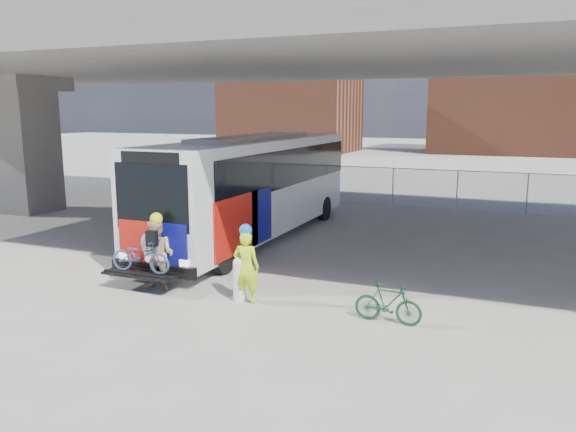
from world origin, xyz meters
The scene contains 9 objects.
ground centered at (0.00, 0.00, 0.00)m, with size 160.00×160.00×0.00m, color #9E9991.
bus centered at (-2.00, 3.02, 2.11)m, with size 2.67×12.90×3.69m.
overpass centered at (0.00, 4.00, 6.54)m, with size 40.00×16.00×7.95m.
chainlink_fence centered at (0.00, 12.00, 1.42)m, with size 30.00×0.06×30.00m.
brick_buildings centered at (1.23, 48.23, 5.42)m, with size 54.00×22.00×12.00m.
bollard centered at (0.67, -3.31, 0.59)m, with size 0.29×0.29×1.10m.
cyclist_hivis centered at (0.86, -3.31, 0.93)m, with size 0.69×0.49×1.92m.
cyclist_tan centered at (-1.65, -3.31, 0.95)m, with size 0.96×0.79×2.02m.
bike_parked centered at (4.29, -3.31, 0.45)m, with size 0.42×1.48×0.89m, color #154226.
Camera 1 is at (6.78, -14.77, 4.52)m, focal length 35.00 mm.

